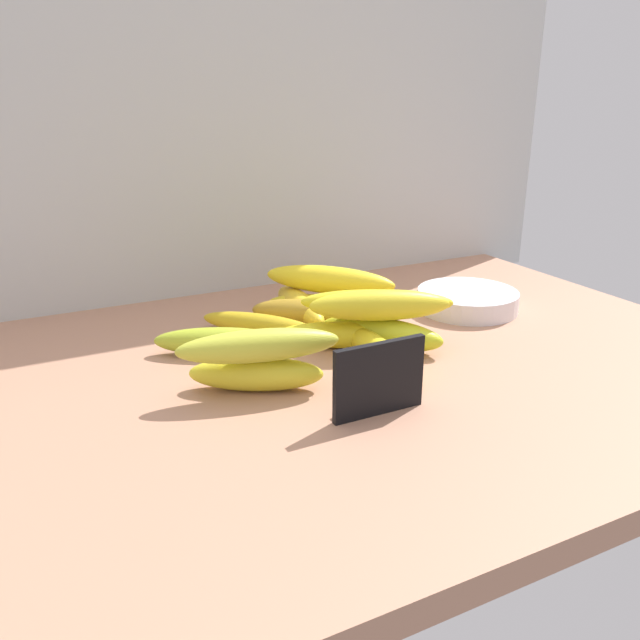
# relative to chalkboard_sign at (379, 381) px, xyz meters

# --- Properties ---
(counter_top) EXTENTS (1.10, 0.76, 0.03)m
(counter_top) POSITION_rel_chalkboard_sign_xyz_m (0.03, 0.13, -0.05)
(counter_top) COLOR #AB785E
(counter_top) RESTS_ON ground
(back_wall) EXTENTS (1.30, 0.02, 0.70)m
(back_wall) POSITION_rel_chalkboard_sign_xyz_m (0.03, 0.52, 0.28)
(back_wall) COLOR #BCBFBE
(back_wall) RESTS_ON ground
(chalkboard_sign) EXTENTS (0.11, 0.02, 0.08)m
(chalkboard_sign) POSITION_rel_chalkboard_sign_xyz_m (0.00, 0.00, 0.00)
(chalkboard_sign) COLOR black
(chalkboard_sign) RESTS_ON counter_top
(fruit_bowl) EXTENTS (0.16, 0.16, 0.03)m
(fruit_bowl) POSITION_rel_chalkboard_sign_xyz_m (0.31, 0.24, -0.02)
(fruit_bowl) COLOR silver
(fruit_bowl) RESTS_ON counter_top
(banana_0) EXTENTS (0.04, 0.20, 0.03)m
(banana_0) POSITION_rel_chalkboard_sign_xyz_m (0.07, 0.12, -0.02)
(banana_0) COLOR gold
(banana_0) RESTS_ON counter_top
(banana_1) EXTENTS (0.15, 0.16, 0.03)m
(banana_1) POSITION_rel_chalkboard_sign_xyz_m (-0.03, 0.28, -0.02)
(banana_1) COLOR gold
(banana_1) RESTS_ON counter_top
(banana_2) EXTENTS (0.16, 0.14, 0.04)m
(banana_2) POSITION_rel_chalkboard_sign_xyz_m (0.09, 0.31, -0.02)
(banana_2) COLOR yellow
(banana_2) RESTS_ON counter_top
(banana_3) EXTENTS (0.18, 0.12, 0.04)m
(banana_3) POSITION_rel_chalkboard_sign_xyz_m (-0.10, 0.23, -0.02)
(banana_3) COLOR #A3B62A
(banana_3) RESTS_ON counter_top
(banana_4) EXTENTS (0.19, 0.13, 0.04)m
(banana_4) POSITION_rel_chalkboard_sign_xyz_m (0.07, 0.18, -0.02)
(banana_4) COLOR yellow
(banana_4) RESTS_ON counter_top
(banana_5) EXTENTS (0.06, 0.17, 0.04)m
(banana_5) POSITION_rel_chalkboard_sign_xyz_m (0.06, 0.32, -0.02)
(banana_5) COLOR gold
(banana_5) RESTS_ON counter_top
(banana_6) EXTENTS (0.16, 0.14, 0.04)m
(banana_6) POSITION_rel_chalkboard_sign_xyz_m (0.05, 0.28, -0.02)
(banana_6) COLOR #A67E22
(banana_6) RESTS_ON counter_top
(banana_7) EXTENTS (0.14, 0.16, 0.04)m
(banana_7) POSITION_rel_chalkboard_sign_xyz_m (0.10, 0.16, -0.02)
(banana_7) COLOR gold
(banana_7) RESTS_ON counter_top
(banana_8) EXTENTS (0.16, 0.11, 0.04)m
(banana_8) POSITION_rel_chalkboard_sign_xyz_m (-0.10, 0.12, -0.02)
(banana_8) COLOR yellow
(banana_8) RESTS_ON counter_top
(banana_9) EXTENTS (0.20, 0.13, 0.04)m
(banana_9) POSITION_rel_chalkboard_sign_xyz_m (0.10, 0.17, 0.02)
(banana_9) COLOR yellow
(banana_9) RESTS_ON banana_7
(banana_10) EXTENTS (0.19, 0.08, 0.04)m
(banana_10) POSITION_rel_chalkboard_sign_xyz_m (-0.10, 0.10, 0.02)
(banana_10) COLOR gold
(banana_10) RESTS_ON banana_8
(banana_11) EXTENTS (0.19, 0.11, 0.04)m
(banana_11) POSITION_rel_chalkboard_sign_xyz_m (0.10, 0.15, 0.03)
(banana_11) COLOR yellow
(banana_11) RESTS_ON banana_7
(banana_12) EXTENTS (0.17, 0.18, 0.04)m
(banana_12) POSITION_rel_chalkboard_sign_xyz_m (0.10, 0.31, 0.02)
(banana_12) COLOR yellow
(banana_12) RESTS_ON banana_2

